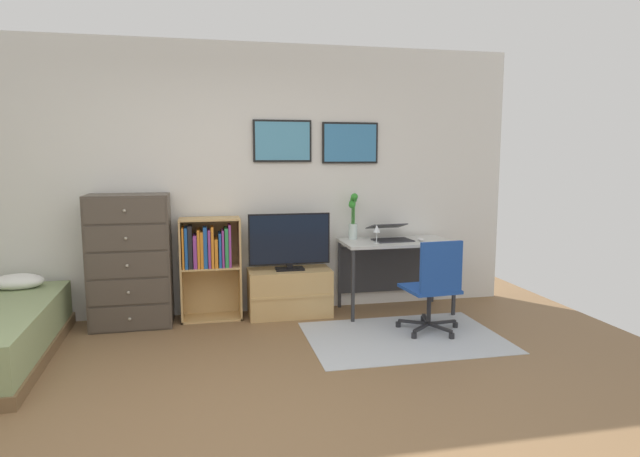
{
  "coord_description": "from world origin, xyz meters",
  "views": [
    {
      "loc": [
        -0.15,
        -3.05,
        1.6
      ],
      "look_at": [
        0.83,
        1.5,
        0.97
      ],
      "focal_mm": 30.27,
      "sensor_mm": 36.0,
      "label": 1
    }
  ],
  "objects_px": {
    "tv_stand": "(290,292)",
    "desk": "(393,253)",
    "bamboo_vase": "(353,214)",
    "wine_glass": "(377,229)",
    "laptop": "(390,233)",
    "television": "(290,242)",
    "bookshelf": "(208,258)",
    "dresser": "(130,261)",
    "office_chair": "(434,284)",
    "computer_mouse": "(420,239)"
  },
  "relations": [
    {
      "from": "tv_stand",
      "to": "television",
      "type": "relative_size",
      "value": 1.01
    },
    {
      "from": "tv_stand",
      "to": "desk",
      "type": "xyz_separation_m",
      "value": [
        1.09,
        -0.01,
        0.37
      ]
    },
    {
      "from": "computer_mouse",
      "to": "desk",
      "type": "bearing_deg",
      "value": 146.7
    },
    {
      "from": "office_chair",
      "to": "laptop",
      "type": "bearing_deg",
      "value": 95.17
    },
    {
      "from": "dresser",
      "to": "bamboo_vase",
      "type": "distance_m",
      "value": 2.22
    },
    {
      "from": "laptop",
      "to": "television",
      "type": "bearing_deg",
      "value": 175.7
    },
    {
      "from": "tv_stand",
      "to": "wine_glass",
      "type": "relative_size",
      "value": 4.55
    },
    {
      "from": "television",
      "to": "laptop",
      "type": "distance_m",
      "value": 1.04
    },
    {
      "from": "office_chair",
      "to": "laptop",
      "type": "distance_m",
      "value": 0.9
    },
    {
      "from": "laptop",
      "to": "tv_stand",
      "type": "bearing_deg",
      "value": 174.47
    },
    {
      "from": "tv_stand",
      "to": "television",
      "type": "bearing_deg",
      "value": -90.0
    },
    {
      "from": "office_chair",
      "to": "television",
      "type": "bearing_deg",
      "value": 140.81
    },
    {
      "from": "desk",
      "to": "wine_glass",
      "type": "distance_m",
      "value": 0.4
    },
    {
      "from": "computer_mouse",
      "to": "wine_glass",
      "type": "bearing_deg",
      "value": -177.14
    },
    {
      "from": "dresser",
      "to": "computer_mouse",
      "type": "relative_size",
      "value": 11.97
    },
    {
      "from": "desk",
      "to": "bookshelf",
      "type": "bearing_deg",
      "value": 178.26
    },
    {
      "from": "laptop",
      "to": "bamboo_vase",
      "type": "height_order",
      "value": "bamboo_vase"
    },
    {
      "from": "laptop",
      "to": "computer_mouse",
      "type": "xyz_separation_m",
      "value": [
        0.28,
        -0.14,
        -0.05
      ]
    },
    {
      "from": "television",
      "to": "laptop",
      "type": "xyz_separation_m",
      "value": [
        1.04,
        -0.0,
        0.05
      ]
    },
    {
      "from": "computer_mouse",
      "to": "office_chair",
      "type": "bearing_deg",
      "value": -101.72
    },
    {
      "from": "laptop",
      "to": "bookshelf",
      "type": "bearing_deg",
      "value": 173.7
    },
    {
      "from": "office_chair",
      "to": "computer_mouse",
      "type": "xyz_separation_m",
      "value": [
        0.14,
        0.67,
        0.3
      ]
    },
    {
      "from": "tv_stand",
      "to": "desk",
      "type": "height_order",
      "value": "desk"
    },
    {
      "from": "television",
      "to": "laptop",
      "type": "bearing_deg",
      "value": -0.12
    },
    {
      "from": "television",
      "to": "bamboo_vase",
      "type": "relative_size",
      "value": 1.71
    },
    {
      "from": "television",
      "to": "tv_stand",
      "type": "bearing_deg",
      "value": 90.0
    },
    {
      "from": "tv_stand",
      "to": "office_chair",
      "type": "xyz_separation_m",
      "value": [
        1.18,
        -0.84,
        0.22
      ]
    },
    {
      "from": "desk",
      "to": "bamboo_vase",
      "type": "distance_m",
      "value": 0.58
    },
    {
      "from": "computer_mouse",
      "to": "bookshelf",
      "type": "bearing_deg",
      "value": 174.3
    },
    {
      "from": "tv_stand",
      "to": "wine_glass",
      "type": "height_order",
      "value": "wine_glass"
    },
    {
      "from": "desk",
      "to": "bamboo_vase",
      "type": "relative_size",
      "value": 2.34
    },
    {
      "from": "tv_stand",
      "to": "laptop",
      "type": "height_order",
      "value": "laptop"
    },
    {
      "from": "laptop",
      "to": "wine_glass",
      "type": "distance_m",
      "value": 0.27
    },
    {
      "from": "dresser",
      "to": "desk",
      "type": "relative_size",
      "value": 1.12
    },
    {
      "from": "bookshelf",
      "to": "television",
      "type": "height_order",
      "value": "television"
    },
    {
      "from": "office_chair",
      "to": "laptop",
      "type": "relative_size",
      "value": 1.98
    },
    {
      "from": "bookshelf",
      "to": "laptop",
      "type": "height_order",
      "value": "bookshelf"
    },
    {
      "from": "television",
      "to": "wine_glass",
      "type": "relative_size",
      "value": 4.5
    },
    {
      "from": "bookshelf",
      "to": "television",
      "type": "relative_size",
      "value": 1.23
    },
    {
      "from": "television",
      "to": "wine_glass",
      "type": "bearing_deg",
      "value": -11.29
    },
    {
      "from": "desk",
      "to": "bamboo_vase",
      "type": "height_order",
      "value": "bamboo_vase"
    },
    {
      "from": "dresser",
      "to": "office_chair",
      "type": "distance_m",
      "value": 2.81
    },
    {
      "from": "television",
      "to": "wine_glass",
      "type": "xyz_separation_m",
      "value": [
        0.84,
        -0.17,
        0.12
      ]
    },
    {
      "from": "bookshelf",
      "to": "dresser",
      "type": "bearing_deg",
      "value": -175.37
    },
    {
      "from": "office_chair",
      "to": "wine_glass",
      "type": "height_order",
      "value": "wine_glass"
    },
    {
      "from": "tv_stand",
      "to": "bamboo_vase",
      "type": "xyz_separation_m",
      "value": [
        0.68,
        0.1,
        0.77
      ]
    },
    {
      "from": "office_chair",
      "to": "tv_stand",
      "type": "bearing_deg",
      "value": 140.08
    },
    {
      "from": "tv_stand",
      "to": "bamboo_vase",
      "type": "distance_m",
      "value": 1.03
    },
    {
      "from": "wine_glass",
      "to": "bamboo_vase",
      "type": "bearing_deg",
      "value": 119.51
    },
    {
      "from": "desk",
      "to": "wine_glass",
      "type": "height_order",
      "value": "wine_glass"
    }
  ]
}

